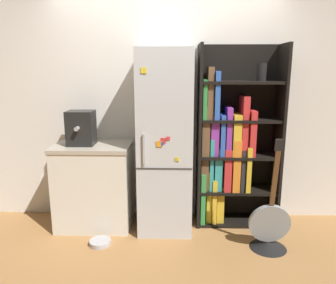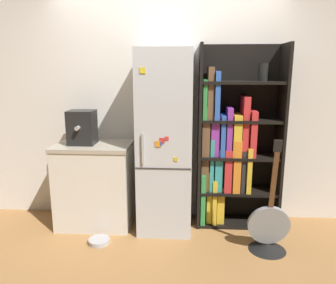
{
  "view_description": "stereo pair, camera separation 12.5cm",
  "coord_description": "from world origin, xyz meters",
  "px_view_note": "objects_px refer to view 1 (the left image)",
  "views": [
    {
      "loc": [
        0.11,
        -3.23,
        1.71
      ],
      "look_at": [
        0.03,
        0.15,
        0.96
      ],
      "focal_mm": 35.0,
      "sensor_mm": 36.0,
      "label": 1
    },
    {
      "loc": [
        0.24,
        -3.23,
        1.71
      ],
      "look_at": [
        0.03,
        0.15,
        0.96
      ],
      "focal_mm": 35.0,
      "sensor_mm": 36.0,
      "label": 2
    }
  ],
  "objects_px": {
    "refrigerator": "(165,142)",
    "espresso_machine": "(81,128)",
    "bookshelf": "(229,146)",
    "pet_bowl": "(100,242)",
    "guitar": "(269,232)"
  },
  "relations": [
    {
      "from": "refrigerator",
      "to": "espresso_machine",
      "type": "relative_size",
      "value": 5.27
    },
    {
      "from": "bookshelf",
      "to": "espresso_machine",
      "type": "height_order",
      "value": "bookshelf"
    },
    {
      "from": "espresso_machine",
      "to": "pet_bowl",
      "type": "relative_size",
      "value": 1.7
    },
    {
      "from": "refrigerator",
      "to": "bookshelf",
      "type": "xyz_separation_m",
      "value": [
        0.69,
        0.14,
        -0.08
      ]
    },
    {
      "from": "pet_bowl",
      "to": "refrigerator",
      "type": "bearing_deg",
      "value": 33.66
    },
    {
      "from": "espresso_machine",
      "to": "guitar",
      "type": "height_order",
      "value": "espresso_machine"
    },
    {
      "from": "bookshelf",
      "to": "espresso_machine",
      "type": "relative_size",
      "value": 5.42
    },
    {
      "from": "bookshelf",
      "to": "espresso_machine",
      "type": "bearing_deg",
      "value": -174.93
    },
    {
      "from": "espresso_machine",
      "to": "pet_bowl",
      "type": "xyz_separation_m",
      "value": [
        0.25,
        -0.43,
        -1.08
      ]
    },
    {
      "from": "espresso_machine",
      "to": "pet_bowl",
      "type": "bearing_deg",
      "value": -59.6
    },
    {
      "from": "bookshelf",
      "to": "pet_bowl",
      "type": "distance_m",
      "value": 1.68
    },
    {
      "from": "pet_bowl",
      "to": "espresso_machine",
      "type": "bearing_deg",
      "value": 120.4
    },
    {
      "from": "pet_bowl",
      "to": "bookshelf",
      "type": "bearing_deg",
      "value": 23.11
    },
    {
      "from": "bookshelf",
      "to": "guitar",
      "type": "relative_size",
      "value": 1.76
    },
    {
      "from": "refrigerator",
      "to": "bookshelf",
      "type": "distance_m",
      "value": 0.71
    }
  ]
}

